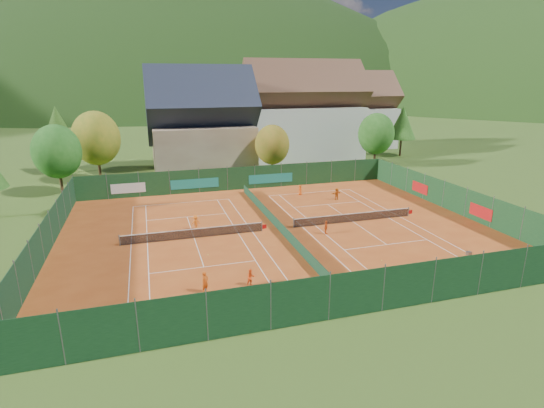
{
  "coord_description": "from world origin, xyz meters",
  "views": [
    {
      "loc": [
        -11.53,
        -36.6,
        14.04
      ],
      "look_at": [
        0.0,
        2.0,
        2.0
      ],
      "focal_mm": 28.0,
      "sensor_mm": 36.0,
      "label": 1
    }
  ],
  "objects": [
    {
      "name": "tree_center",
      "position": [
        6.0,
        22.0,
        4.72
      ],
      "size": [
        5.01,
        5.01,
        7.6
      ],
      "color": "#402B17",
      "rests_on": "ground"
    },
    {
      "name": "loose_ball_3",
      "position": [
        -3.98,
        5.5,
        0.03
      ],
      "size": [
        0.07,
        0.07,
        0.07
      ],
      "primitive_type": "sphere",
      "color": "#CCD833",
      "rests_on": "ground"
    },
    {
      "name": "player_right_near",
      "position": [
        3.92,
        -2.44,
        0.65
      ],
      "size": [
        0.7,
        0.81,
        1.3
      ],
      "primitive_type": "imported",
      "rotation": [
        0.0,
        0.0,
        0.96
      ],
      "color": "#CD4612",
      "rests_on": "ground"
    },
    {
      "name": "tree_east_mid",
      "position": [
        34.0,
        32.0,
        6.06
      ],
      "size": [
        5.04,
        5.04,
        9.0
      ],
      "color": "#442B18",
      "rests_on": "ground"
    },
    {
      "name": "tennis_net_left",
      "position": [
        -7.85,
        0.0,
        0.51
      ],
      "size": [
        13.3,
        0.1,
        1.02
      ],
      "color": "#59595B",
      "rests_on": "ground"
    },
    {
      "name": "ground",
      "position": [
        0.0,
        0.0,
        -0.02
      ],
      "size": [
        600.0,
        600.0,
        0.0
      ],
      "primitive_type": "plane",
      "color": "#324F18",
      "rests_on": "ground"
    },
    {
      "name": "court_divider",
      "position": [
        0.0,
        0.0,
        0.5
      ],
      "size": [
        0.03,
        28.8,
        1.0
      ],
      "color": "#133520",
      "rests_on": "ground"
    },
    {
      "name": "clay_pad",
      "position": [
        0.0,
        0.0,
        0.01
      ],
      "size": [
        40.0,
        32.0,
        0.01
      ],
      "primitive_type": "cube",
      "color": "#A94618",
      "rests_on": "ground"
    },
    {
      "name": "tree_west_back",
      "position": [
        -24.0,
        34.0,
        6.74
      ],
      "size": [
        5.6,
        5.6,
        10.0
      ],
      "color": "#402B16",
      "rests_on": "ground"
    },
    {
      "name": "player_left_mid",
      "position": [
        -5.26,
        -10.4,
        0.63
      ],
      "size": [
        0.68,
        0.57,
        1.26
      ],
      "primitive_type": "imported",
      "rotation": [
        0.0,
        0.0,
        0.16
      ],
      "color": "#E84B14",
      "rests_on": "ground"
    },
    {
      "name": "tree_east_front",
      "position": [
        24.0,
        24.0,
        5.39
      ],
      "size": [
        5.72,
        5.72,
        8.69
      ],
      "color": "#462C19",
      "rests_on": "ground"
    },
    {
      "name": "player_left_near",
      "position": [
        -8.45,
        -10.49,
        0.78
      ],
      "size": [
        0.68,
        0.63,
        1.56
      ],
      "primitive_type": "imported",
      "rotation": [
        0.0,
        0.0,
        0.61
      ],
      "color": "#D15312",
      "rests_on": "ground"
    },
    {
      "name": "loose_ball_2",
      "position": [
        4.09,
        2.95,
        0.03
      ],
      "size": [
        0.07,
        0.07,
        0.07
      ],
      "primitive_type": "sphere",
      "color": "#CCD833",
      "rests_on": "ground"
    },
    {
      "name": "fence_west",
      "position": [
        -20.0,
        0.0,
        1.5
      ],
      "size": [
        0.04,
        32.0,
        3.0
      ],
      "color": "#12331E",
      "rests_on": "ground"
    },
    {
      "name": "player_left_far",
      "position": [
        -7.56,
        2.29,
        0.71
      ],
      "size": [
        1.01,
        0.72,
        1.42
      ],
      "primitive_type": "imported",
      "rotation": [
        0.0,
        0.0,
        3.37
      ],
      "color": "orange",
      "rests_on": "ground"
    },
    {
      "name": "loose_ball_0",
      "position": [
        -7.36,
        -4.21,
        0.03
      ],
      "size": [
        0.07,
        0.07,
        0.07
      ],
      "primitive_type": "sphere",
      "color": "#CCD833",
      "rests_on": "ground"
    },
    {
      "name": "fence_south",
      "position": [
        0.0,
        -16.0,
        1.5
      ],
      "size": [
        40.0,
        0.04,
        3.0
      ],
      "color": "#13351B",
      "rests_on": "ground"
    },
    {
      "name": "court_markings_right",
      "position": [
        8.0,
        0.0,
        0.01
      ],
      "size": [
        11.03,
        23.83,
        0.0
      ],
      "color": "white",
      "rests_on": "ground"
    },
    {
      "name": "tennis_net_right",
      "position": [
        8.15,
        0.0,
        0.51
      ],
      "size": [
        13.3,
        0.1,
        1.02
      ],
      "color": "#59595B",
      "rests_on": "ground"
    },
    {
      "name": "loose_ball_1",
      "position": [
        5.79,
        -9.29,
        0.03
      ],
      "size": [
        0.07,
        0.07,
        0.07
      ],
      "primitive_type": "sphere",
      "color": "#CCD833",
      "rests_on": "ground"
    },
    {
      "name": "fence_east",
      "position": [
        20.0,
        0.05,
        1.48
      ],
      "size": [
        0.09,
        32.0,
        3.0
      ],
      "color": "#15391B",
      "rests_on": "ground"
    },
    {
      "name": "fence_north",
      "position": [
        -0.46,
        15.99,
        1.47
      ],
      "size": [
        40.0,
        0.1,
        3.0
      ],
      "color": "#163D1E",
      "rests_on": "ground"
    },
    {
      "name": "loose_ball_4",
      "position": [
        7.81,
        -3.87,
        0.03
      ],
      "size": [
        0.07,
        0.07,
        0.07
      ],
      "primitive_type": "sphere",
      "color": "#CCD833",
      "rests_on": "ground"
    },
    {
      "name": "tree_west_front",
      "position": [
        -22.0,
        20.0,
        5.39
      ],
      "size": [
        5.72,
        5.72,
        8.69
      ],
      "color": "#4D311B",
      "rests_on": "ground"
    },
    {
      "name": "hotel_block_b",
      "position": [
        30.0,
        44.0,
        6.62
      ],
      "size": [
        17.28,
        10.0,
        15.5
      ],
      "color": "silver",
      "rests_on": "ground"
    },
    {
      "name": "chalet",
      "position": [
        -3.0,
        30.0,
        6.62
      ],
      "size": [
        16.2,
        12.0,
        16.0
      ],
      "color": "tan",
      "rests_on": "ground"
    },
    {
      "name": "tree_west_mid",
      "position": [
        -18.0,
        26.0,
        6.07
      ],
      "size": [
        6.44,
        6.44,
        9.78
      ],
      "color": "#492C1A",
      "rests_on": "ground"
    },
    {
      "name": "ball_hopper",
      "position": [
        12.53,
        -11.11,
        0.56
      ],
      "size": [
        0.34,
        0.34,
        0.8
      ],
      "color": "slate",
      "rests_on": "ground"
    },
    {
      "name": "player_right_far_a",
      "position": [
        6.4,
        11.2,
        0.64
      ],
      "size": [
        0.75,
        0.67,
        1.29
      ],
      "primitive_type": "imported",
      "rotation": [
        0.0,
        0.0,
        3.66
      ],
      "color": "#E35714",
      "rests_on": "ground"
    },
    {
      "name": "court_markings_left",
      "position": [
        -8.0,
        0.0,
        0.01
      ],
      "size": [
        11.03,
        23.83,
        0.0
      ],
      "color": "white",
      "rests_on": "ground"
    },
    {
      "name": "player_right_far_b",
      "position": [
        9.83,
        7.94,
        0.72
      ],
      "size": [
        1.4,
        0.69,
        1.45
      ],
      "primitive_type": "imported",
      "rotation": [
        0.0,
        0.0,
        3.34
      ],
      "color": "#CA5A11",
      "rests_on": "ground"
    },
    {
      "name": "hotel_block_a",
      "position": [
        16.0,
        36.0,
        7.38
      ],
      "size": [
        21.6,
        11.0,
        17.25
      ],
      "color": "silver",
      "rests_on": "ground"
    },
    {
      "name": "mountain_backdrop",
      "position": [
        28.54,
        233.48,
        -39.64
      ],
      "size": [
        820.0,
        530.0,
        242.0
      ],
      "color": "black",
      "rests_on": "ground"
    },
    {
      "name": "tree_east_back",
      "position": [
        26.0,
        40.0,
        6.74
      ],
      "size": [
        7.15,
        7.15,
        10.86
      ],
      "color": "#402917",
      "rests_on": "ground"
    }
  ]
}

